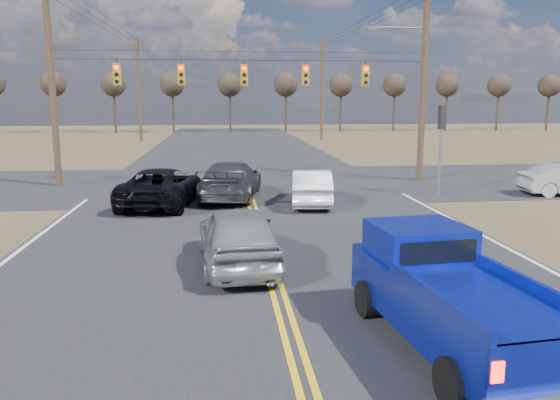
{
  "coord_description": "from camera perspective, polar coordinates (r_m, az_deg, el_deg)",
  "views": [
    {
      "loc": [
        -1.16,
        -9.05,
        4.17
      ],
      "look_at": [
        0.37,
        5.23,
        1.5
      ],
      "focal_mm": 35.0,
      "sensor_mm": 36.0,
      "label": 1
    }
  ],
  "objects": [
    {
      "name": "signal_gantry",
      "position": [
        26.91,
        -2.65,
        12.43
      ],
      "size": [
        19.6,
        4.83,
        10.0
      ],
      "color": "#473323",
      "rests_on": "ground"
    },
    {
      "name": "dgrey_car_queue",
      "position": [
        23.13,
        -5.18,
        2.08
      ],
      "size": [
        3.07,
        5.7,
        1.57
      ],
      "primitive_type": "imported",
      "rotation": [
        0.0,
        0.0,
        2.98
      ],
      "color": "#35363B",
      "rests_on": "ground"
    },
    {
      "name": "road_cross",
      "position": [
        27.4,
        -3.64,
        1.76
      ],
      "size": [
        120.0,
        12.0,
        0.02
      ],
      "primitive_type": "cube",
      "color": "#28282B",
      "rests_on": "ground"
    },
    {
      "name": "white_car_queue",
      "position": [
        21.77,
        3.3,
        1.36
      ],
      "size": [
        2.05,
        4.46,
        1.42
      ],
      "primitive_type": "imported",
      "rotation": [
        0.0,
        0.0,
        3.01
      ],
      "color": "silver",
      "rests_on": "ground"
    },
    {
      "name": "treeline",
      "position": [
        36.07,
        -4.4,
        12.94
      ],
      "size": [
        87.0,
        117.8,
        7.4
      ],
      "color": "#33261C",
      "rests_on": "ground"
    },
    {
      "name": "black_suv",
      "position": [
        22.05,
        -12.32,
        1.36
      ],
      "size": [
        3.22,
        5.69,
        1.5
      ],
      "primitive_type": "imported",
      "rotation": [
        0.0,
        0.0,
        3.0
      ],
      "color": "black",
      "rests_on": "ground"
    },
    {
      "name": "ground",
      "position": [
        10.04,
        1.11,
        -14.03
      ],
      "size": [
        160.0,
        160.0,
        0.0
      ],
      "primitive_type": "plane",
      "color": "brown",
      "rests_on": "ground"
    },
    {
      "name": "pickup_truck",
      "position": [
        9.79,
        17.08,
        -9.44
      ],
      "size": [
        2.4,
        5.14,
        1.87
      ],
      "rotation": [
        0.0,
        0.0,
        0.1
      ],
      "color": "black",
      "rests_on": "ground"
    },
    {
      "name": "silver_suv",
      "position": [
        13.75,
        -4.45,
        -3.76
      ],
      "size": [
        2.19,
        4.73,
        1.57
      ],
      "primitive_type": "imported",
      "rotation": [
        0.0,
        0.0,
        3.22
      ],
      "color": "gray",
      "rests_on": "ground"
    },
    {
      "name": "utility_poles",
      "position": [
        26.1,
        -3.67,
        12.83
      ],
      "size": [
        19.6,
        58.32,
        10.0
      ],
      "color": "#473323",
      "rests_on": "ground"
    },
    {
      "name": "road_main",
      "position": [
        19.54,
        -2.59,
        -1.8
      ],
      "size": [
        14.0,
        120.0,
        0.02
      ],
      "primitive_type": "cube",
      "color": "#28282B",
      "rests_on": "ground"
    }
  ]
}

